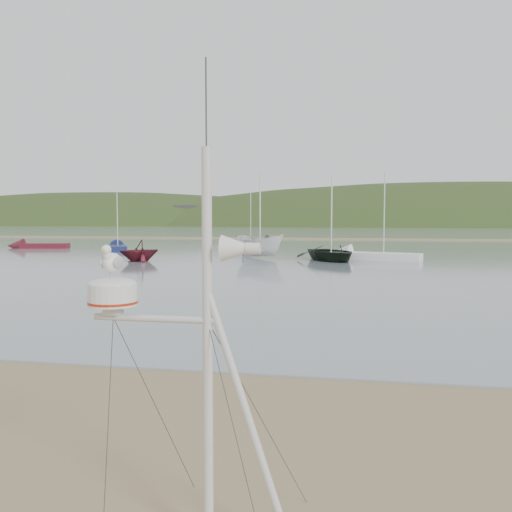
% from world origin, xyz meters
% --- Properties ---
extents(ground, '(560.00, 560.00, 0.00)m').
position_xyz_m(ground, '(0.00, 0.00, 0.00)').
color(ground, olive).
rests_on(ground, ground).
extents(water, '(560.00, 256.00, 0.04)m').
position_xyz_m(water, '(0.00, 132.00, 0.02)').
color(water, slate).
rests_on(water, ground).
extents(sandbar, '(560.00, 7.00, 0.07)m').
position_xyz_m(sandbar, '(0.00, 70.00, 0.07)').
color(sandbar, olive).
rests_on(sandbar, water).
extents(hill_ridge, '(620.00, 180.00, 80.00)m').
position_xyz_m(hill_ridge, '(18.52, 235.00, -19.70)').
color(hill_ridge, '#233415').
rests_on(hill_ridge, ground).
extents(far_cottages, '(294.40, 6.30, 8.00)m').
position_xyz_m(far_cottages, '(3.00, 196.00, 4.00)').
color(far_cottages, beige).
rests_on(far_cottages, ground).
extents(mast_rig, '(1.94, 2.07, 4.38)m').
position_xyz_m(mast_rig, '(2.48, -1.34, 1.06)').
color(mast_rig, beige).
rests_on(mast_rig, ground).
extents(boat_dark, '(3.85, 2.72, 5.29)m').
position_xyz_m(boat_dark, '(1.98, 31.81, 2.68)').
color(boat_dark, black).
rests_on(boat_dark, water).
extents(boat_red, '(2.81, 2.72, 2.82)m').
position_xyz_m(boat_red, '(-10.90, 28.89, 1.45)').
color(boat_red, '#4F121C').
rests_on(boat_red, water).
extents(boat_white, '(2.50, 2.49, 4.67)m').
position_xyz_m(boat_white, '(-3.31, 33.37, 2.37)').
color(boat_white, white).
rests_on(boat_white, water).
extents(sailboat_dark_mid, '(5.55, 5.54, 6.29)m').
position_xyz_m(sailboat_dark_mid, '(-6.94, 54.64, 0.30)').
color(sailboat_dark_mid, black).
rests_on(sailboat_dark_mid, ground).
extents(dinghy_red_far, '(6.09, 2.74, 1.44)m').
position_xyz_m(dinghy_red_far, '(-27.78, 41.91, 0.29)').
color(dinghy_red_far, '#4F121C').
rests_on(dinghy_red_far, ground).
extents(sailboat_white_near, '(6.98, 3.46, 6.75)m').
position_xyz_m(sailboat_white_near, '(3.89, 33.66, 0.30)').
color(sailboat_white_near, white).
rests_on(sailboat_white_near, ground).
extents(sailboat_blue_near, '(3.85, 5.64, 5.67)m').
position_xyz_m(sailboat_blue_near, '(-18.13, 40.81, 0.30)').
color(sailboat_blue_near, '#141B46').
rests_on(sailboat_blue_near, ground).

